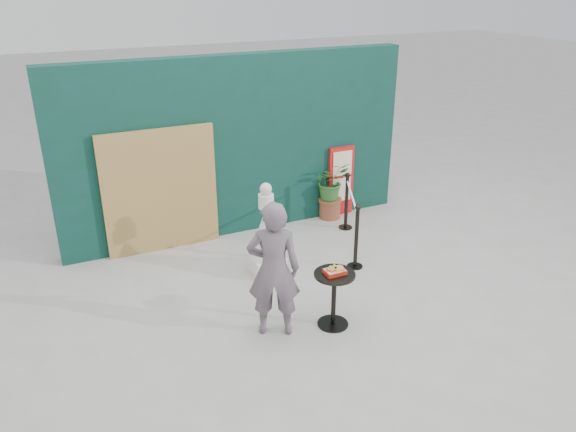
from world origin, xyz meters
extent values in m
plane|color=#ADAAA5|center=(0.00, 0.00, 0.00)|extent=(60.00, 60.00, 0.00)
cube|color=#0B3226|center=(0.00, 3.15, 1.50)|extent=(6.00, 0.30, 3.00)
cube|color=tan|center=(-1.40, 2.94, 1.00)|extent=(1.80, 0.08, 2.00)
imported|color=#66575F|center=(-0.73, 0.06, 0.88)|extent=(0.76, 0.65, 1.77)
cube|color=red|center=(1.90, 2.96, 0.65)|extent=(0.50, 0.06, 1.30)
cube|color=beige|center=(1.90, 2.92, 1.00)|extent=(0.38, 0.02, 0.45)
cube|color=beige|center=(1.90, 2.92, 0.50)|extent=(0.38, 0.02, 0.45)
cube|color=red|center=(1.90, 2.92, 0.15)|extent=(0.38, 0.02, 0.18)
cube|color=silver|center=(-0.20, 1.51, 0.13)|extent=(0.48, 0.48, 0.26)
cone|color=silver|center=(-0.20, 1.51, 0.65)|extent=(0.56, 0.56, 0.78)
cylinder|color=silver|center=(-0.20, 1.51, 1.15)|extent=(0.23, 0.23, 0.21)
sphere|color=white|center=(-0.20, 1.51, 1.34)|extent=(0.17, 0.17, 0.17)
cylinder|color=black|center=(0.01, -0.14, 0.01)|extent=(0.40, 0.40, 0.02)
cylinder|color=black|center=(0.01, -0.14, 0.36)|extent=(0.06, 0.06, 0.72)
cylinder|color=black|center=(0.01, -0.14, 0.73)|extent=(0.52, 0.52, 0.03)
cube|color=#AF2312|center=(0.01, -0.14, 0.78)|extent=(0.26, 0.19, 0.05)
cube|color=red|center=(0.01, -0.14, 0.80)|extent=(0.24, 0.17, 0.00)
cube|color=#BE9145|center=(-0.03, -0.13, 0.82)|extent=(0.15, 0.14, 0.02)
cube|color=#E5C354|center=(0.06, -0.16, 0.82)|extent=(0.13, 0.13, 0.02)
cone|color=#E7EA3D|center=(0.03, -0.09, 0.83)|extent=(0.06, 0.06, 0.06)
cylinder|color=brown|center=(1.65, 2.89, 0.16)|extent=(0.38, 0.38, 0.32)
cylinder|color=brown|center=(1.65, 2.89, 0.35)|extent=(0.43, 0.43, 0.05)
imported|color=#306029|center=(1.65, 2.89, 0.72)|extent=(0.63, 0.55, 0.70)
cylinder|color=black|center=(1.07, 1.06, 0.01)|extent=(0.24, 0.24, 0.02)
cylinder|color=black|center=(1.07, 1.06, 0.48)|extent=(0.06, 0.06, 0.96)
sphere|color=black|center=(1.07, 1.06, 0.99)|extent=(0.09, 0.09, 0.09)
cylinder|color=black|center=(1.67, 2.36, 0.01)|extent=(0.24, 0.24, 0.02)
cylinder|color=black|center=(1.67, 2.36, 0.48)|extent=(0.06, 0.06, 0.96)
sphere|color=black|center=(1.67, 2.36, 0.99)|extent=(0.09, 0.09, 0.09)
cylinder|color=white|center=(1.37, 1.71, 0.88)|extent=(0.63, 1.31, 0.03)
camera|label=1|loc=(-3.10, -5.38, 4.17)|focal=35.00mm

